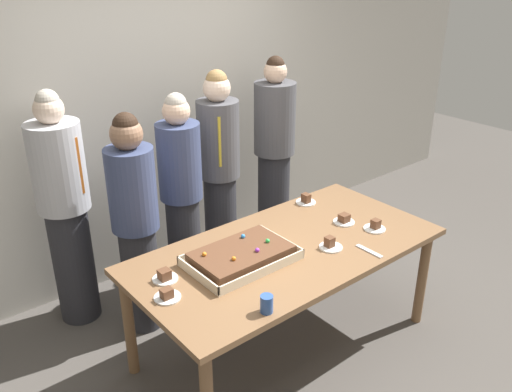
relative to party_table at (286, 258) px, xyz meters
name	(u,v)px	position (x,y,z in m)	size (l,w,h in m)	color
ground_plane	(284,344)	(0.00, 0.00, -0.70)	(12.00, 12.00, 0.00)	#4C4742
interior_back_panel	(153,91)	(0.00, 1.60, 0.80)	(8.00, 0.12, 3.00)	#9E998E
party_table	(286,258)	(0.00, 0.00, 0.00)	(2.04, 1.02, 0.78)	brown
sheet_cake	(241,256)	(-0.33, 0.05, 0.12)	(0.66, 0.43, 0.11)	beige
plated_slice_near_left	(167,296)	(-0.89, 0.00, 0.10)	(0.15, 0.15, 0.07)	white
plated_slice_near_right	(375,227)	(0.63, -0.20, 0.10)	(0.15, 0.15, 0.07)	white
plated_slice_far_left	(165,277)	(-0.80, 0.17, 0.10)	(0.15, 0.15, 0.07)	white
plated_slice_far_right	(306,200)	(0.56, 0.40, 0.10)	(0.15, 0.15, 0.08)	white
plated_slice_center_front	(344,220)	(0.54, 0.00, 0.10)	(0.15, 0.15, 0.07)	white
plated_slice_center_back	(330,245)	(0.21, -0.18, 0.10)	(0.15, 0.15, 0.08)	white
drink_cup_nearest	(267,304)	(-0.54, -0.43, 0.13)	(0.07, 0.07, 0.10)	#2D5199
cake_server_utensil	(369,251)	(0.37, -0.37, 0.08)	(0.03, 0.20, 0.01)	silver
person_serving_front	(65,209)	(-0.96, 1.23, 0.19)	(0.36, 0.36, 1.73)	#28282D
person_green_shirt_behind	(274,154)	(0.87, 1.12, 0.20)	(0.36, 0.36, 1.75)	#28282D
person_striped_tie_right	(182,198)	(-0.20, 0.93, 0.16)	(0.32, 0.32, 1.65)	#28282D
person_far_right_suit	(219,173)	(0.23, 1.05, 0.20)	(0.33, 0.33, 1.73)	#28282D
person_left_edge_reaching	(136,222)	(-0.64, 0.83, 0.14)	(0.32, 0.32, 1.61)	#28282D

